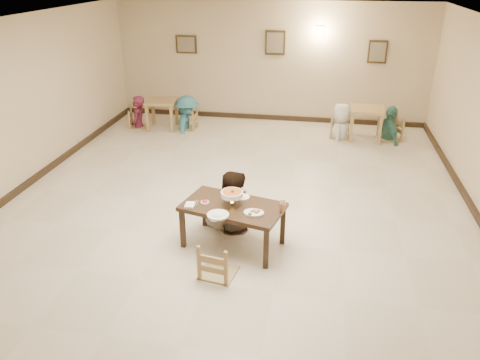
% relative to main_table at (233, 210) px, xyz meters
% --- Properties ---
extents(floor, '(10.00, 10.00, 0.00)m').
position_rel_main_table_xyz_m(floor, '(-0.19, 1.23, -0.59)').
color(floor, beige).
rests_on(floor, ground).
extents(ceiling, '(10.00, 10.00, 0.00)m').
position_rel_main_table_xyz_m(ceiling, '(-0.19, 1.23, 2.41)').
color(ceiling, white).
rests_on(ceiling, wall_back).
extents(wall_back, '(10.00, 0.00, 10.00)m').
position_rel_main_table_xyz_m(wall_back, '(-0.19, 6.23, 0.91)').
color(wall_back, beige).
rests_on(wall_back, floor).
extents(wall_front, '(10.00, 0.00, 10.00)m').
position_rel_main_table_xyz_m(wall_front, '(-0.19, -3.77, 0.91)').
color(wall_front, beige).
rests_on(wall_front, floor).
extents(wall_left, '(0.00, 10.00, 10.00)m').
position_rel_main_table_xyz_m(wall_left, '(-4.19, 1.23, 0.91)').
color(wall_left, beige).
rests_on(wall_left, floor).
extents(baseboard_back, '(8.00, 0.06, 0.12)m').
position_rel_main_table_xyz_m(baseboard_back, '(-0.19, 6.20, -0.53)').
color(baseboard_back, black).
rests_on(baseboard_back, floor).
extents(baseboard_left, '(0.06, 10.00, 0.12)m').
position_rel_main_table_xyz_m(baseboard_left, '(-4.16, 1.23, -0.53)').
color(baseboard_left, black).
rests_on(baseboard_left, floor).
extents(picture_a, '(0.55, 0.04, 0.45)m').
position_rel_main_table_xyz_m(picture_a, '(-2.39, 6.19, 1.31)').
color(picture_a, '#342613').
rests_on(picture_a, wall_back).
extents(picture_b, '(0.50, 0.04, 0.60)m').
position_rel_main_table_xyz_m(picture_b, '(-0.09, 6.19, 1.41)').
color(picture_b, '#342613').
rests_on(picture_b, wall_back).
extents(picture_c, '(0.45, 0.04, 0.55)m').
position_rel_main_table_xyz_m(picture_c, '(2.41, 6.19, 1.26)').
color(picture_c, '#342613').
rests_on(picture_c, wall_back).
extents(wall_sconce, '(0.16, 0.05, 0.22)m').
position_rel_main_table_xyz_m(wall_sconce, '(1.01, 6.19, 1.71)').
color(wall_sconce, '#FFD88C').
rests_on(wall_sconce, wall_back).
extents(main_table, '(1.57, 1.12, 0.67)m').
position_rel_main_table_xyz_m(main_table, '(0.00, 0.00, 0.00)').
color(main_table, '#342113').
rests_on(main_table, floor).
extents(chair_far, '(0.45, 0.45, 0.95)m').
position_rel_main_table_xyz_m(chair_far, '(-0.14, 0.61, -0.11)').
color(chair_far, tan).
rests_on(chair_far, floor).
extents(chair_near, '(0.45, 0.45, 0.96)m').
position_rel_main_table_xyz_m(chair_near, '(-0.06, -0.73, -0.11)').
color(chair_near, tan).
rests_on(chair_near, floor).
extents(main_diner, '(0.99, 0.82, 1.86)m').
position_rel_main_table_xyz_m(main_diner, '(-0.14, 0.56, 0.35)').
color(main_diner, gray).
rests_on(main_diner, floor).
extents(curry_warmer, '(0.36, 0.32, 0.29)m').
position_rel_main_table_xyz_m(curry_warmer, '(-0.02, 0.01, 0.25)').
color(curry_warmer, silver).
rests_on(curry_warmer, main_table).
extents(rice_plate_far, '(0.30, 0.30, 0.07)m').
position_rel_main_table_xyz_m(rice_plate_far, '(0.06, 0.25, 0.09)').
color(rice_plate_far, white).
rests_on(rice_plate_far, main_table).
extents(rice_plate_near, '(0.30, 0.30, 0.07)m').
position_rel_main_table_xyz_m(rice_plate_near, '(-0.14, -0.34, 0.09)').
color(rice_plate_near, white).
rests_on(rice_plate_near, main_table).
extents(fried_plate, '(0.28, 0.28, 0.06)m').
position_rel_main_table_xyz_m(fried_plate, '(0.33, -0.20, 0.10)').
color(fried_plate, white).
rests_on(fried_plate, main_table).
extents(chili_dish, '(0.12, 0.12, 0.03)m').
position_rel_main_table_xyz_m(chili_dish, '(-0.41, -0.00, 0.09)').
color(chili_dish, white).
rests_on(chili_dish, main_table).
extents(napkin_cutlery, '(0.17, 0.27, 0.03)m').
position_rel_main_table_xyz_m(napkin_cutlery, '(-0.59, -0.13, 0.10)').
color(napkin_cutlery, white).
rests_on(napkin_cutlery, main_table).
extents(drink_glass, '(0.08, 0.08, 0.16)m').
position_rel_main_table_xyz_m(drink_glass, '(0.71, -0.07, 0.16)').
color(drink_glass, white).
rests_on(drink_glass, main_table).
extents(bg_table_left, '(0.80, 0.80, 0.73)m').
position_rel_main_table_xyz_m(bg_table_left, '(-2.76, 5.03, 0.00)').
color(bg_table_left, '#A68553').
rests_on(bg_table_left, floor).
extents(bg_table_right, '(0.81, 0.81, 0.76)m').
position_rel_main_table_xyz_m(bg_table_right, '(2.22, 5.08, 0.03)').
color(bg_table_right, '#A68553').
rests_on(bg_table_right, floor).
extents(bg_chair_ll, '(0.42, 0.42, 0.90)m').
position_rel_main_table_xyz_m(bg_chair_ll, '(-3.39, 4.98, -0.14)').
color(bg_chair_ll, tan).
rests_on(bg_chair_ll, floor).
extents(bg_chair_lr, '(0.45, 0.45, 0.95)m').
position_rel_main_table_xyz_m(bg_chair_lr, '(-2.13, 5.07, -0.11)').
color(bg_chair_lr, tan).
rests_on(bg_chair_lr, floor).
extents(bg_chair_rl, '(0.43, 0.43, 0.92)m').
position_rel_main_table_xyz_m(bg_chair_rl, '(1.66, 5.10, -0.13)').
color(bg_chair_rl, tan).
rests_on(bg_chair_rl, floor).
extents(bg_chair_rr, '(0.50, 0.50, 1.06)m').
position_rel_main_table_xyz_m(bg_chair_rr, '(2.78, 5.14, -0.06)').
color(bg_chair_rr, tan).
rests_on(bg_chair_rr, floor).
extents(bg_diner_a, '(0.44, 0.62, 1.62)m').
position_rel_main_table_xyz_m(bg_diner_a, '(-3.39, 4.98, 0.23)').
color(bg_diner_a, maroon).
rests_on(bg_diner_a, floor).
extents(bg_diner_b, '(0.79, 1.18, 1.70)m').
position_rel_main_table_xyz_m(bg_diner_b, '(-2.13, 5.07, 0.26)').
color(bg_diner_b, teal).
rests_on(bg_diner_b, floor).
extents(bg_diner_c, '(0.70, 0.91, 1.66)m').
position_rel_main_table_xyz_m(bg_diner_c, '(1.66, 5.10, 0.24)').
color(bg_diner_c, silver).
rests_on(bg_diner_c, floor).
extents(bg_diner_d, '(0.66, 1.02, 1.62)m').
position_rel_main_table_xyz_m(bg_diner_d, '(2.78, 5.14, 0.22)').
color(bg_diner_d, '#418271').
rests_on(bg_diner_d, floor).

